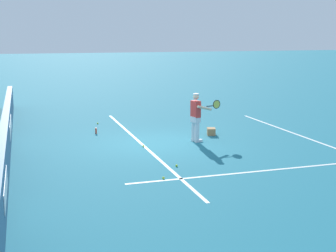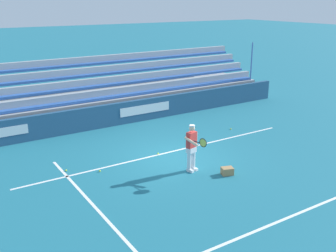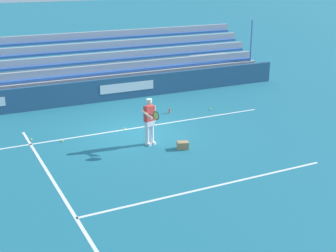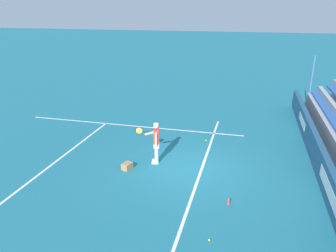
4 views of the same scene
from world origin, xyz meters
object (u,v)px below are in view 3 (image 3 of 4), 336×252
at_px(tennis_ball_stray_back, 31,139).
at_px(ball_box_cardboard, 183,145).
at_px(tennis_player, 150,121).
at_px(water_bottle, 169,111).
at_px(tennis_ball_near_player, 62,141).
at_px(tennis_ball_far_right, 125,128).
at_px(tennis_ball_midcourt, 210,109).

bearing_deg(tennis_ball_stray_back, ball_box_cardboard, 144.79).
bearing_deg(tennis_player, tennis_ball_stray_back, -31.81).
bearing_deg(tennis_ball_stray_back, water_bottle, -172.71).
bearing_deg(tennis_ball_stray_back, tennis_ball_near_player, 145.13).
height_order(ball_box_cardboard, tennis_ball_far_right, ball_box_cardboard).
relative_size(tennis_ball_far_right, tennis_ball_stray_back, 1.00).
bearing_deg(tennis_ball_stray_back, tennis_player, 148.19).
relative_size(tennis_ball_stray_back, tennis_ball_midcourt, 1.00).
bearing_deg(tennis_ball_far_right, water_bottle, -155.43).
relative_size(tennis_ball_near_player, water_bottle, 0.30).
relative_size(tennis_player, tennis_ball_far_right, 25.98).
relative_size(tennis_ball_far_right, water_bottle, 0.30).
distance_m(ball_box_cardboard, water_bottle, 4.38).
distance_m(tennis_ball_midcourt, water_bottle, 1.95).
xyz_separation_m(tennis_player, water_bottle, (-2.40, -3.17, -0.78)).
bearing_deg(water_bottle, tennis_ball_near_player, 15.97).
height_order(ball_box_cardboard, tennis_ball_near_player, ball_box_cardboard).
bearing_deg(tennis_player, water_bottle, -127.13).
bearing_deg(ball_box_cardboard, tennis_ball_midcourt, -132.61).
distance_m(tennis_ball_far_right, water_bottle, 2.86).
distance_m(ball_box_cardboard, tennis_ball_stray_back, 5.75).
distance_m(tennis_player, tennis_ball_near_player, 3.39).
bearing_deg(tennis_ball_far_right, tennis_player, 95.90).
bearing_deg(tennis_ball_stray_back, tennis_ball_far_right, 173.79).
relative_size(tennis_player, tennis_ball_midcourt, 25.98).
relative_size(ball_box_cardboard, tennis_ball_near_player, 6.06).
height_order(ball_box_cardboard, tennis_ball_midcourt, ball_box_cardboard).
height_order(tennis_ball_stray_back, tennis_ball_midcourt, same).
xyz_separation_m(tennis_ball_far_right, tennis_ball_midcourt, (-4.52, -0.82, 0.00)).
distance_m(tennis_ball_near_player, tennis_ball_stray_back, 1.22).
bearing_deg(tennis_ball_midcourt, tennis_ball_stray_back, 3.02).
height_order(tennis_ball_far_right, water_bottle, water_bottle).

